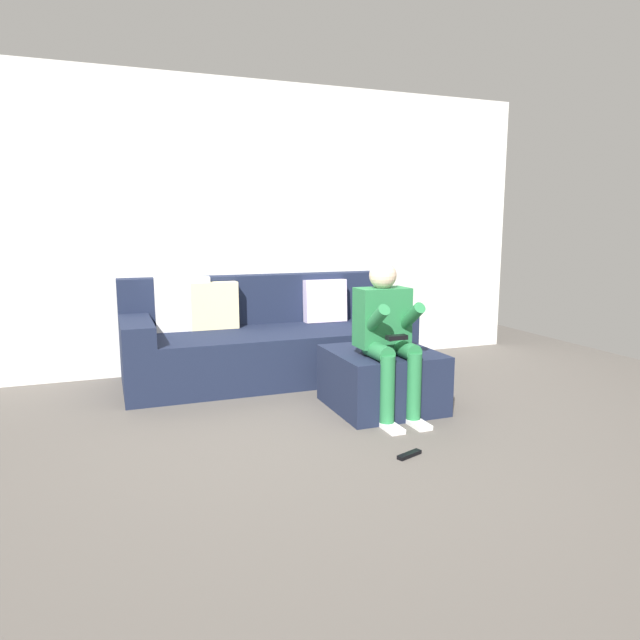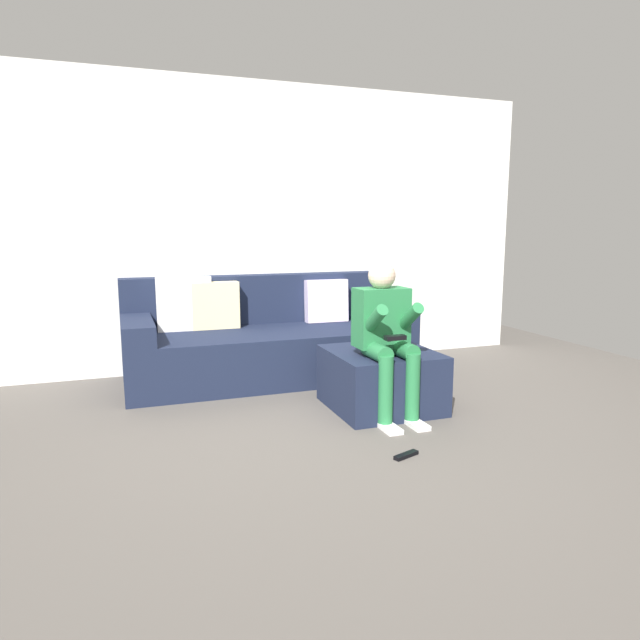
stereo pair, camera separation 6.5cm
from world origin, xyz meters
The scene contains 6 objects.
ground_plane centered at (0.00, 0.00, 0.00)m, with size 7.19×7.19×0.00m, color #544F49.
wall_back centered at (0.00, 2.21, 1.28)m, with size 5.53×0.10×2.56m, color silver.
couch_sectional centered at (0.00, 1.74, 0.31)m, with size 2.37×0.97×0.87m.
ottoman centered at (0.56, 0.62, 0.21)m, with size 0.72×0.74×0.42m, color #192138.
person_seated centered at (0.50, 0.45, 0.61)m, with size 0.36×0.56×1.06m.
remote_near_ottoman centered at (0.30, -0.24, 0.01)m, with size 0.17×0.04×0.02m, color black.
Camera 2 is at (-1.19, -2.95, 1.29)m, focal length 31.91 mm.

